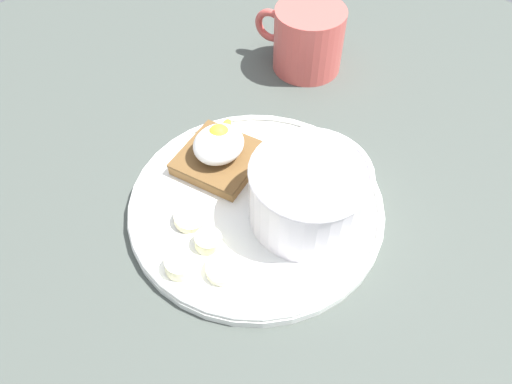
# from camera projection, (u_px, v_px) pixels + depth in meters

# --- Properties ---
(ground_plane) EXTENTS (1.20, 1.20, 0.02)m
(ground_plane) POSITION_uv_depth(u_px,v_px,m) (256.00, 214.00, 0.56)
(ground_plane) COLOR #444C46
(ground_plane) RESTS_ON ground
(plate) EXTENTS (0.28, 0.28, 0.02)m
(plate) POSITION_uv_depth(u_px,v_px,m) (256.00, 205.00, 0.55)
(plate) COLOR white
(plate) RESTS_ON ground_plane
(oatmeal_bowl) EXTENTS (0.12, 0.12, 0.07)m
(oatmeal_bowl) POSITION_uv_depth(u_px,v_px,m) (308.00, 194.00, 0.51)
(oatmeal_bowl) COLOR white
(oatmeal_bowl) RESTS_ON plate
(toast_slice) EXTENTS (0.10, 0.10, 0.02)m
(toast_slice) POSITION_uv_depth(u_px,v_px,m) (220.00, 159.00, 0.57)
(toast_slice) COLOR brown
(toast_slice) RESTS_ON plate
(poached_egg) EXTENTS (0.08, 0.07, 0.04)m
(poached_egg) POSITION_uv_depth(u_px,v_px,m) (219.00, 143.00, 0.56)
(poached_egg) COLOR white
(poached_egg) RESTS_ON toast_slice
(banana_slice_front) EXTENTS (0.04, 0.04, 0.02)m
(banana_slice_front) POSITION_uv_depth(u_px,v_px,m) (179.00, 264.00, 0.49)
(banana_slice_front) COLOR beige
(banana_slice_front) RESTS_ON plate
(banana_slice_left) EXTENTS (0.04, 0.04, 0.01)m
(banana_slice_left) POSITION_uv_depth(u_px,v_px,m) (190.00, 218.00, 0.52)
(banana_slice_left) COLOR beige
(banana_slice_left) RESTS_ON plate
(banana_slice_back) EXTENTS (0.05, 0.05, 0.01)m
(banana_slice_back) POSITION_uv_depth(u_px,v_px,m) (223.00, 269.00, 0.49)
(banana_slice_back) COLOR #F1EBBA
(banana_slice_back) RESTS_ON plate
(banana_slice_right) EXTENTS (0.03, 0.03, 0.01)m
(banana_slice_right) POSITION_uv_depth(u_px,v_px,m) (211.00, 243.00, 0.50)
(banana_slice_right) COLOR #EFECBB
(banana_slice_right) RESTS_ON plate
(coffee_mug) EXTENTS (0.10, 0.13, 0.09)m
(coffee_mug) POSITION_uv_depth(u_px,v_px,m) (307.00, 38.00, 0.68)
(coffee_mug) COLOR #D2564E
(coffee_mug) RESTS_ON ground_plane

